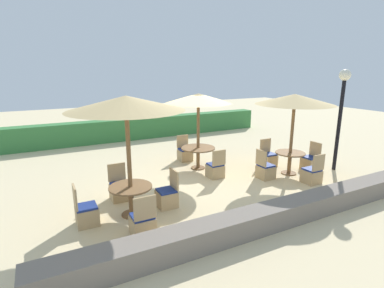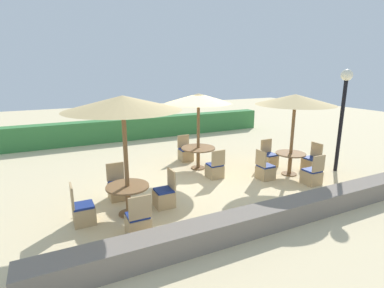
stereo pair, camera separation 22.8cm
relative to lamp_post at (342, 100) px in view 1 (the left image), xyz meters
The scene contains 20 objects.
ground_plane 5.14m from the lamp_post, 159.23° to the left, with size 40.00×40.00×0.00m, color beige.
hedge_row 8.94m from the lamp_post, 119.27° to the left, with size 13.00×0.70×1.01m, color #387A3D.
stone_border 5.14m from the lamp_post, 155.97° to the right, with size 10.00×0.56×0.48m, color slate.
lamp_post is the anchor object (origin of this frame).
parasol_front_left 7.03m from the lamp_post, behind, with size 2.55×2.55×2.78m.
round_table_front_left 7.26m from the lamp_post, behind, with size 0.99×0.99×0.71m.
patio_chair_front_left_west 8.30m from the lamp_post, behind, with size 0.46×0.46×0.93m.
patio_chair_front_left_east 6.46m from the lamp_post, behind, with size 0.46×0.46×0.93m.
patio_chair_front_left_south 7.44m from the lamp_post, behind, with size 0.46×0.46×0.93m.
patio_chair_front_left_north 7.43m from the lamp_post, behind, with size 0.46×0.46×0.93m.
parasol_front_right 1.70m from the lamp_post, 165.62° to the left, with size 2.42×2.42×2.58m.
round_table_front_right 2.48m from the lamp_post, 165.62° to the left, with size 0.94×0.94×0.72m.
patio_chair_front_right_north 3.02m from the lamp_post, 140.64° to the left, with size 0.46×0.46×0.93m.
patio_chair_front_right_west 3.39m from the lamp_post, behind, with size 0.46×0.46×0.93m.
patio_chair_front_right_east 2.24m from the lamp_post, 150.25° to the left, with size 0.46×0.46×0.93m.
patio_chair_front_right_south 2.73m from the lamp_post, 162.85° to the right, with size 0.46×0.46×0.93m.
parasol_center 4.62m from the lamp_post, 150.47° to the left, with size 2.21×2.21×2.55m.
round_table_center 4.94m from the lamp_post, 150.47° to the left, with size 1.15×1.15×0.74m.
patio_chair_center_south 4.65m from the lamp_post, 162.75° to the left, with size 0.46×0.46×0.93m.
patio_chair_center_north 5.60m from the lamp_post, 140.55° to the left, with size 0.46×0.46×0.93m.
Camera 1 is at (-4.47, -7.94, 3.33)m, focal length 28.00 mm.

